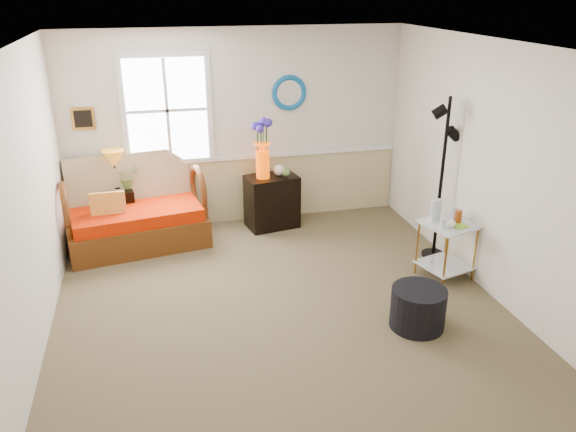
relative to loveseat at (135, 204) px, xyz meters
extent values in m
cube|color=brown|center=(1.40, -2.00, -0.55)|extent=(4.50, 5.00, 0.01)
cube|color=white|center=(1.40, -2.00, 2.05)|extent=(4.50, 5.00, 0.01)
cube|color=silver|center=(1.40, 0.50, 0.75)|extent=(4.50, 0.01, 2.60)
cube|color=silver|center=(1.40, -4.50, 0.75)|extent=(4.50, 0.01, 2.60)
cube|color=silver|center=(-0.85, -2.00, 0.75)|extent=(0.01, 5.00, 2.60)
cube|color=silver|center=(3.65, -2.00, 0.75)|extent=(0.01, 5.00, 2.60)
cube|color=tan|center=(1.40, 0.48, -0.10)|extent=(4.46, 0.02, 0.90)
cube|color=white|center=(1.40, 0.47, 0.37)|extent=(4.46, 0.04, 0.06)
cube|color=#C58933|center=(-0.52, 0.48, 1.00)|extent=(0.28, 0.03, 0.28)
torus|color=blue|center=(2.10, 0.48, 1.20)|extent=(0.47, 0.07, 0.47)
imported|color=#5C833E|center=(-0.07, 0.34, 0.23)|extent=(0.35, 0.38, 0.25)
cylinder|color=black|center=(2.61, -2.57, -0.35)|extent=(0.61, 0.61, 0.41)
camera|label=1|loc=(0.27, -6.77, 2.55)|focal=35.00mm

